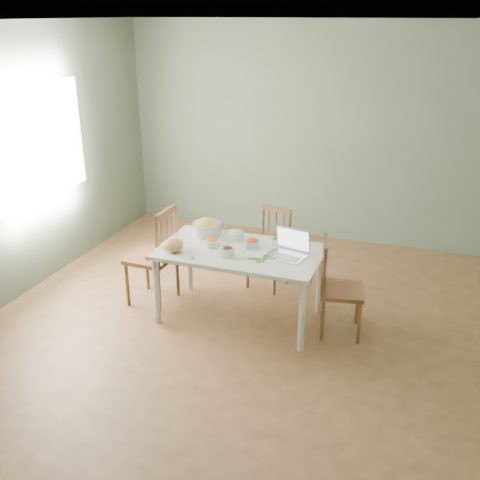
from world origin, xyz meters
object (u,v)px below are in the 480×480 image
(chair_right, at_px, (342,288))
(bread_boule, at_px, (173,245))
(dining_table, at_px, (240,284))
(bowl_squash, at_px, (206,227))
(laptop, at_px, (286,245))
(chair_left, at_px, (151,255))
(chair_far, at_px, (268,249))

(chair_right, xyz_separation_m, bread_boule, (-1.53, -0.29, 0.32))
(dining_table, relative_size, bowl_squash, 5.36)
(chair_right, xyz_separation_m, laptop, (-0.52, -0.06, 0.38))
(chair_left, distance_m, chair_right, 1.92)
(chair_far, xyz_separation_m, chair_left, (-1.01, -0.71, 0.08))
(chair_far, bearing_deg, bread_boule, -110.56)
(bread_boule, relative_size, laptop, 0.56)
(chair_left, height_order, bowl_squash, chair_left)
(dining_table, distance_m, bowl_squash, 0.67)
(chair_left, bearing_deg, laptop, 90.98)
(chair_far, bearing_deg, dining_table, -82.12)
(chair_left, bearing_deg, chair_right, 93.29)
(dining_table, xyz_separation_m, laptop, (0.44, -0.01, 0.48))
(bread_boule, distance_m, bowl_squash, 0.50)
(bread_boule, bearing_deg, dining_table, 22.65)
(chair_far, height_order, laptop, laptop)
(chair_right, height_order, laptop, laptop)
(bread_boule, distance_m, laptop, 1.04)
(chair_far, bearing_deg, laptop, -50.29)
(dining_table, bearing_deg, bread_boule, -157.35)
(chair_right, height_order, bread_boule, chair_right)
(bowl_squash, bearing_deg, chair_left, -156.39)
(chair_left, relative_size, bread_boule, 5.29)
(laptop, bearing_deg, bowl_squash, 175.79)
(chair_right, bearing_deg, chair_left, 79.71)
(dining_table, xyz_separation_m, chair_left, (-0.95, 0.02, 0.15))
(dining_table, xyz_separation_m, bowl_squash, (-0.44, 0.25, 0.44))
(dining_table, distance_m, chair_right, 0.97)
(chair_far, distance_m, chair_right, 1.13)
(bowl_squash, height_order, laptop, laptop)
(chair_right, bearing_deg, chair_far, 41.83)
(chair_left, height_order, bread_boule, chair_left)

